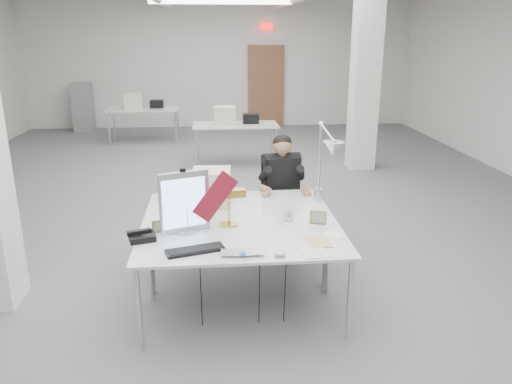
# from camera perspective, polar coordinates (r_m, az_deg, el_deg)

# --- Properties ---
(room_shell) EXTENTS (10.04, 14.04, 3.24)m
(room_shell) POSITION_cam_1_polar(r_m,az_deg,el_deg) (6.56, -2.72, 11.40)
(room_shell) COLOR #5A5A5D
(room_shell) RESTS_ON ground
(desk_main) EXTENTS (1.80, 0.90, 0.02)m
(desk_main) POSITION_cam_1_polar(r_m,az_deg,el_deg) (4.24, -1.53, -5.64)
(desk_main) COLOR silver
(desk_main) RESTS_ON room_shell
(desk_second) EXTENTS (1.80, 0.90, 0.02)m
(desk_second) POSITION_cam_1_polar(r_m,az_deg,el_deg) (5.07, -2.16, -1.59)
(desk_second) COLOR silver
(desk_second) RESTS_ON room_shell
(bg_desk_a) EXTENTS (1.60, 0.80, 0.02)m
(bg_desk_a) POSITION_cam_1_polar(r_m,az_deg,el_deg) (9.54, -2.37, 7.66)
(bg_desk_a) COLOR silver
(bg_desk_a) RESTS_ON room_shell
(bg_desk_b) EXTENTS (1.60, 0.80, 0.02)m
(bg_desk_b) POSITION_cam_1_polar(r_m,az_deg,el_deg) (11.81, -12.76, 9.21)
(bg_desk_b) COLOR silver
(bg_desk_b) RESTS_ON room_shell
(filing_cabinet) EXTENTS (0.45, 0.55, 1.20)m
(filing_cabinet) POSITION_cam_1_polar(r_m,az_deg,el_deg) (13.56, -19.16, 9.14)
(filing_cabinet) COLOR gray
(filing_cabinet) RESTS_ON room_shell
(office_chair) EXTENTS (0.54, 0.54, 0.97)m
(office_chair) POSITION_cam_1_polar(r_m,az_deg,el_deg) (5.85, 2.84, -1.62)
(office_chair) COLOR black
(office_chair) RESTS_ON room_shell
(seated_person) EXTENTS (0.49, 0.58, 0.79)m
(seated_person) POSITION_cam_1_polar(r_m,az_deg,el_deg) (5.67, 2.97, 2.18)
(seated_person) COLOR black
(seated_person) RESTS_ON office_chair
(monitor) EXTENTS (0.43, 0.19, 0.54)m
(monitor) POSITION_cam_1_polar(r_m,az_deg,el_deg) (4.35, -8.20, -1.16)
(monitor) COLOR #B4B4B9
(monitor) RESTS_ON desk_main
(pennant) EXTENTS (0.41, 0.14, 0.46)m
(pennant) POSITION_cam_1_polar(r_m,az_deg,el_deg) (4.29, -4.66, -0.53)
(pennant) COLOR maroon
(pennant) RESTS_ON monitor
(keyboard) EXTENTS (0.49, 0.28, 0.02)m
(keyboard) POSITION_cam_1_polar(r_m,az_deg,el_deg) (4.04, -6.96, -6.61)
(keyboard) COLOR black
(keyboard) RESTS_ON desk_main
(laptop) EXTENTS (0.34, 0.22, 0.03)m
(laptop) POSITION_cam_1_polar(r_m,az_deg,el_deg) (3.92, -1.52, -7.27)
(laptop) COLOR silver
(laptop) RESTS_ON desk_main
(mouse) EXTENTS (0.11, 0.09, 0.04)m
(mouse) POSITION_cam_1_polar(r_m,az_deg,el_deg) (3.93, 2.74, -7.11)
(mouse) COLOR #B3B3B8
(mouse) RESTS_ON desk_main
(bankers_lamp) EXTENTS (0.29, 0.14, 0.31)m
(bankers_lamp) POSITION_cam_1_polar(r_m,az_deg,el_deg) (4.49, -3.11, -1.95)
(bankers_lamp) COLOR #C9893F
(bankers_lamp) RESTS_ON desk_main
(desk_phone) EXTENTS (0.26, 0.24, 0.05)m
(desk_phone) POSITION_cam_1_polar(r_m,az_deg,el_deg) (4.33, -12.91, -5.02)
(desk_phone) COLOR black
(desk_phone) RESTS_ON desk_main
(picture_frame_left) EXTENTS (0.14, 0.07, 0.11)m
(picture_frame_left) POSITION_cam_1_polar(r_m,az_deg,el_deg) (4.45, -10.95, -3.85)
(picture_frame_left) COLOR olive
(picture_frame_left) RESTS_ON desk_main
(picture_frame_right) EXTENTS (0.16, 0.08, 0.12)m
(picture_frame_right) POSITION_cam_1_polar(r_m,az_deg,el_deg) (4.59, 7.11, -2.90)
(picture_frame_right) COLOR olive
(picture_frame_right) RESTS_ON desk_main
(desk_clock) EXTENTS (0.10, 0.03, 0.10)m
(desk_clock) POSITION_cam_1_polar(r_m,az_deg,el_deg) (4.64, 3.77, -2.68)
(desk_clock) COLOR #B7B7BC
(desk_clock) RESTS_ON desk_main
(paper_stack_a) EXTENTS (0.25, 0.33, 0.01)m
(paper_stack_a) POSITION_cam_1_polar(r_m,az_deg,el_deg) (4.05, 6.42, -6.63)
(paper_stack_a) COLOR white
(paper_stack_a) RESTS_ON desk_main
(paper_stack_b) EXTENTS (0.20, 0.26, 0.01)m
(paper_stack_b) POSITION_cam_1_polar(r_m,az_deg,el_deg) (4.21, 7.23, -5.68)
(paper_stack_b) COLOR tan
(paper_stack_b) RESTS_ON desk_main
(paper_stack_c) EXTENTS (0.22, 0.22, 0.01)m
(paper_stack_c) POSITION_cam_1_polar(r_m,az_deg,el_deg) (4.37, 8.84, -4.89)
(paper_stack_c) COLOR white
(paper_stack_c) RESTS_ON desk_main
(beige_monitor) EXTENTS (0.40, 0.38, 0.36)m
(beige_monitor) POSITION_cam_1_polar(r_m,az_deg,el_deg) (5.05, -5.07, 0.55)
(beige_monitor) COLOR beige
(beige_monitor) RESTS_ON desk_second
(architect_lamp) EXTENTS (0.30, 0.74, 0.93)m
(architect_lamp) POSITION_cam_1_polar(r_m,az_deg,el_deg) (4.89, 7.90, 3.35)
(architect_lamp) COLOR #B7B6BB
(architect_lamp) RESTS_ON desk_second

